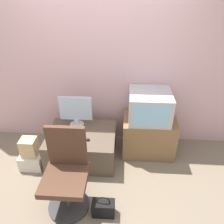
{
  "coord_description": "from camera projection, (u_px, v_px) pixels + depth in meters",
  "views": [
    {
      "loc": [
        0.39,
        -1.66,
        2.33
      ],
      "look_at": [
        0.22,
        0.98,
        0.69
      ],
      "focal_mm": 35.0,
      "sensor_mm": 36.0,
      "label": 1
    }
  ],
  "objects": [
    {
      "name": "office_chair",
      "position": [
        66.0,
        175.0,
        2.43
      ],
      "size": [
        0.49,
        0.49,
        1.01
      ],
      "color": "#333333",
      "rests_on": "ground_plane"
    },
    {
      "name": "crt_tv",
      "position": [
        150.0,
        106.0,
        3.06
      ],
      "size": [
        0.58,
        0.56,
        0.41
      ],
      "color": "#B7B7BC",
      "rests_on": "side_stand"
    },
    {
      "name": "keyboard",
      "position": [
        73.0,
        139.0,
        2.98
      ],
      "size": [
        0.29,
        0.14,
        0.01
      ],
      "color": "#2D2D2D",
      "rests_on": "desk"
    },
    {
      "name": "mouse",
      "position": [
        88.0,
        140.0,
        2.96
      ],
      "size": [
        0.06,
        0.04,
        0.03
      ],
      "color": "black",
      "rests_on": "desk"
    },
    {
      "name": "cardboard_box_upper",
      "position": [
        29.0,
        147.0,
        2.99
      ],
      "size": [
        0.21,
        0.19,
        0.26
      ],
      "color": "#D1B27F",
      "rests_on": "cardboard_box_lower"
    },
    {
      "name": "handbag",
      "position": [
        103.0,
        208.0,
        2.47
      ],
      "size": [
        0.26,
        0.13,
        0.29
      ],
      "color": "black",
      "rests_on": "ground_plane"
    },
    {
      "name": "wall_back",
      "position": [
        98.0,
        63.0,
        3.1
      ],
      "size": [
        4.4,
        0.05,
        2.6
      ],
      "color": "beige",
      "rests_on": "ground_plane"
    },
    {
      "name": "desk",
      "position": [
        82.0,
        145.0,
        3.21
      ],
      "size": [
        0.96,
        0.76,
        0.44
      ],
      "color": "brown",
      "rests_on": "ground_plane"
    },
    {
      "name": "side_stand",
      "position": [
        148.0,
        135.0,
        3.3
      ],
      "size": [
        0.77,
        0.51,
        0.59
      ],
      "color": "olive",
      "rests_on": "ground_plane"
    },
    {
      "name": "cardboard_box_lower",
      "position": [
        33.0,
        160.0,
        3.11
      ],
      "size": [
        0.32,
        0.27,
        0.22
      ],
      "color": "beige",
      "rests_on": "ground_plane"
    },
    {
      "name": "ground_plane",
      "position": [
        89.0,
        202.0,
        2.66
      ],
      "size": [
        12.0,
        12.0,
        0.0
      ],
      "primitive_type": "plane",
      "color": "#7F705B"
    },
    {
      "name": "main_monitor",
      "position": [
        76.0,
        111.0,
        3.15
      ],
      "size": [
        0.48,
        0.21,
        0.48
      ],
      "color": "silver",
      "rests_on": "desk"
    }
  ]
}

